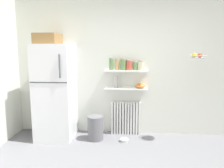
% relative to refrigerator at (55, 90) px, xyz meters
% --- Properties ---
extents(back_wall, '(7.04, 0.10, 2.60)m').
position_rel_refrigerator_xyz_m(back_wall, '(1.35, 0.40, 0.38)').
color(back_wall, silver).
rests_on(back_wall, ground_plane).
extents(refrigerator, '(0.66, 0.73, 1.95)m').
position_rel_refrigerator_xyz_m(refrigerator, '(0.00, 0.00, 0.00)').
color(refrigerator, silver).
rests_on(refrigerator, ground_plane).
extents(radiator, '(0.57, 0.12, 0.64)m').
position_rel_refrigerator_xyz_m(radiator, '(1.31, 0.27, -0.60)').
color(radiator, white).
rests_on(radiator, ground_plane).
extents(wall_shelf_lower, '(0.82, 0.22, 0.02)m').
position_rel_refrigerator_xyz_m(wall_shelf_lower, '(1.31, 0.24, -0.00)').
color(wall_shelf_lower, white).
extents(wall_shelf_upper, '(0.82, 0.22, 0.02)m').
position_rel_refrigerator_xyz_m(wall_shelf_upper, '(1.31, 0.24, 0.34)').
color(wall_shelf_upper, white).
extents(storage_jar_0, '(0.08, 0.08, 0.24)m').
position_rel_refrigerator_xyz_m(storage_jar_0, '(1.03, 0.24, 0.47)').
color(storage_jar_0, '#5B7F4C').
rests_on(storage_jar_0, wall_shelf_upper).
extents(storage_jar_1, '(0.08, 0.08, 0.22)m').
position_rel_refrigerator_xyz_m(storage_jar_1, '(1.14, 0.24, 0.46)').
color(storage_jar_1, tan).
rests_on(storage_jar_1, wall_shelf_upper).
extents(storage_jar_2, '(0.11, 0.11, 0.22)m').
position_rel_refrigerator_xyz_m(storage_jar_2, '(1.25, 0.24, 0.46)').
color(storage_jar_2, '#5B7F4C').
rests_on(storage_jar_2, wall_shelf_upper).
extents(storage_jar_3, '(0.12, 0.12, 0.20)m').
position_rel_refrigerator_xyz_m(storage_jar_3, '(1.37, 0.24, 0.45)').
color(storage_jar_3, '#C64C38').
rests_on(storage_jar_3, wall_shelf_upper).
extents(storage_jar_4, '(0.09, 0.09, 0.17)m').
position_rel_refrigerator_xyz_m(storage_jar_4, '(1.48, 0.24, 0.43)').
color(storage_jar_4, '#5B7F4C').
rests_on(storage_jar_4, wall_shelf_upper).
extents(storage_jar_5, '(0.12, 0.12, 0.18)m').
position_rel_refrigerator_xyz_m(storage_jar_5, '(1.59, 0.24, 0.44)').
color(storage_jar_5, beige).
rests_on(storage_jar_5, wall_shelf_upper).
extents(vase, '(0.07, 0.07, 0.24)m').
position_rel_refrigerator_xyz_m(vase, '(1.12, 0.24, 0.13)').
color(vase, '#B2ADA8').
rests_on(vase, wall_shelf_lower).
extents(shelf_bowl, '(0.19, 0.19, 0.08)m').
position_rel_refrigerator_xyz_m(shelf_bowl, '(1.59, 0.24, 0.05)').
color(shelf_bowl, orange).
rests_on(shelf_bowl, wall_shelf_lower).
extents(trash_bin, '(0.29, 0.29, 0.45)m').
position_rel_refrigerator_xyz_m(trash_bin, '(0.76, -0.07, -0.70)').
color(trash_bin, slate).
rests_on(trash_bin, ground_plane).
extents(pet_food_bowl, '(0.16, 0.16, 0.05)m').
position_rel_refrigerator_xyz_m(pet_food_bowl, '(1.29, -0.12, -0.90)').
color(pet_food_bowl, '#B7B7BC').
rests_on(pet_food_bowl, ground_plane).
extents(hanging_fruit_basket, '(0.29, 0.29, 0.09)m').
position_rel_refrigerator_xyz_m(hanging_fruit_basket, '(2.53, -0.06, 0.63)').
color(hanging_fruit_basket, '#B2B2B7').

